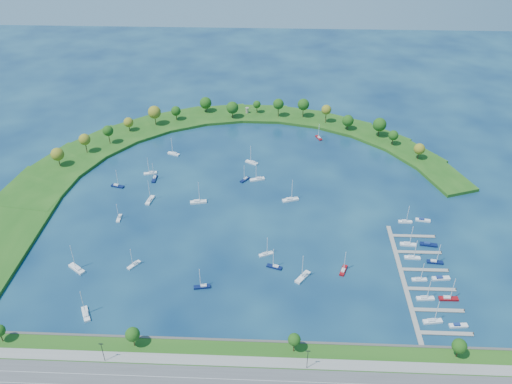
{
  "coord_description": "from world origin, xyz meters",
  "views": [
    {
      "loc": [
        15.67,
        -245.81,
        171.1
      ],
      "look_at": [
        5.0,
        5.0,
        4.0
      ],
      "focal_mm": 36.25,
      "sensor_mm": 36.0,
      "label": 1
    }
  ],
  "objects_px": {
    "moored_boat_7": "(343,270)",
    "moored_boat_16": "(266,254)",
    "moored_boat_6": "(274,266)",
    "docked_boat_7": "(435,261)",
    "moored_boat_8": "(150,200)",
    "moored_boat_13": "(174,153)",
    "moored_boat_19": "(202,286)",
    "docked_boat_8": "(408,244)",
    "harbor_tower": "(247,110)",
    "docked_boat_4": "(419,279)",
    "docked_boat_3": "(448,298)",
    "moored_boat_12": "(134,264)",
    "moored_boat_17": "(303,276)",
    "docked_boat_1": "(458,325)",
    "moored_boat_18": "(77,268)",
    "docked_boat_11": "(423,220)",
    "moored_boat_14": "(257,179)",
    "docked_boat_5": "(441,278)",
    "moored_boat_10": "(252,162)",
    "moored_boat_0": "(86,314)",
    "moored_boat_1": "(290,199)",
    "dock_system": "(418,279)",
    "moored_boat_11": "(117,186)",
    "moored_boat_4": "(150,173)",
    "docked_boat_9": "(428,244)",
    "docked_boat_10": "(405,221)",
    "docked_boat_2": "(425,298)",
    "moored_boat_2": "(154,178)",
    "moored_boat_15": "(319,137)",
    "moored_boat_5": "(245,179)",
    "docked_boat_0": "(433,321)",
    "docked_boat_6": "(412,257)",
    "moored_boat_3": "(198,201)"
  },
  "relations": [
    {
      "from": "moored_boat_7",
      "to": "moored_boat_2",
      "type": "bearing_deg",
      "value": 74.26
    },
    {
      "from": "moored_boat_18",
      "to": "docked_boat_11",
      "type": "xyz_separation_m",
      "value": [
        177.48,
        47.37,
        -0.4
      ]
    },
    {
      "from": "docked_boat_11",
      "to": "moored_boat_16",
      "type": "bearing_deg",
      "value": -149.75
    },
    {
      "from": "moored_boat_14",
      "to": "docked_boat_5",
      "type": "xyz_separation_m",
      "value": [
        90.92,
        -84.7,
        -0.31
      ]
    },
    {
      "from": "moored_boat_11",
      "to": "moored_boat_13",
      "type": "height_order",
      "value": "moored_boat_13"
    },
    {
      "from": "moored_boat_5",
      "to": "moored_boat_18",
      "type": "bearing_deg",
      "value": -4.79
    },
    {
      "from": "moored_boat_2",
      "to": "moored_boat_13",
      "type": "xyz_separation_m",
      "value": [
        6.38,
        31.68,
        0.01
      ]
    },
    {
      "from": "docked_boat_3",
      "to": "docked_boat_6",
      "type": "bearing_deg",
      "value": 109.66
    },
    {
      "from": "moored_boat_17",
      "to": "docked_boat_1",
      "type": "distance_m",
      "value": 71.14
    },
    {
      "from": "moored_boat_0",
      "to": "moored_boat_1",
      "type": "bearing_deg",
      "value": -71.42
    },
    {
      "from": "moored_boat_1",
      "to": "moored_boat_8",
      "type": "bearing_deg",
      "value": 163.41
    },
    {
      "from": "moored_boat_1",
      "to": "moored_boat_16",
      "type": "distance_m",
      "value": 50.65
    },
    {
      "from": "moored_boat_8",
      "to": "docked_boat_7",
      "type": "bearing_deg",
      "value": -97.1
    },
    {
      "from": "moored_boat_17",
      "to": "docked_boat_0",
      "type": "height_order",
      "value": "moored_boat_17"
    },
    {
      "from": "moored_boat_5",
      "to": "docked_boat_7",
      "type": "bearing_deg",
      "value": 91.03
    },
    {
      "from": "docked_boat_6",
      "to": "harbor_tower",
      "type": "bearing_deg",
      "value": 121.59
    },
    {
      "from": "harbor_tower",
      "to": "moored_boat_16",
      "type": "xyz_separation_m",
      "value": [
        18.87,
        -163.49,
        -3.36
      ]
    },
    {
      "from": "harbor_tower",
      "to": "docked_boat_2",
      "type": "height_order",
      "value": "docked_boat_2"
    },
    {
      "from": "moored_boat_19",
      "to": "docked_boat_4",
      "type": "height_order",
      "value": "moored_boat_19"
    },
    {
      "from": "moored_boat_11",
      "to": "docked_boat_3",
      "type": "relative_size",
      "value": 0.93
    },
    {
      "from": "moored_boat_13",
      "to": "moored_boat_15",
      "type": "relative_size",
      "value": 1.13
    },
    {
      "from": "docked_boat_9",
      "to": "docked_boat_10",
      "type": "xyz_separation_m",
      "value": [
        -8.04,
        19.41,
        0.22
      ]
    },
    {
      "from": "docked_boat_8",
      "to": "moored_boat_1",
      "type": "bearing_deg",
      "value": 152.31
    },
    {
      "from": "docked_boat_9",
      "to": "docked_boat_1",
      "type": "bearing_deg",
      "value": -81.53
    },
    {
      "from": "dock_system",
      "to": "moored_boat_11",
      "type": "relative_size",
      "value": 6.93
    },
    {
      "from": "moored_boat_6",
      "to": "docked_boat_7",
      "type": "xyz_separation_m",
      "value": [
        79.4,
        6.92,
        0.01
      ]
    },
    {
      "from": "moored_boat_10",
      "to": "docked_boat_8",
      "type": "xyz_separation_m",
      "value": [
        84.96,
        -80.17,
        -0.01
      ]
    },
    {
      "from": "moored_boat_17",
      "to": "docked_boat_3",
      "type": "bearing_deg",
      "value": 116.01
    },
    {
      "from": "moored_boat_3",
      "to": "moored_boat_7",
      "type": "relative_size",
      "value": 1.2
    },
    {
      "from": "docked_boat_4",
      "to": "docked_boat_7",
      "type": "distance_m",
      "value": 16.63
    },
    {
      "from": "moored_boat_10",
      "to": "moored_boat_14",
      "type": "distance_m",
      "value": 20.87
    },
    {
      "from": "moored_boat_7",
      "to": "docked_boat_4",
      "type": "bearing_deg",
      "value": -77.59
    },
    {
      "from": "moored_boat_17",
      "to": "moored_boat_13",
      "type": "bearing_deg",
      "value": -108.72
    },
    {
      "from": "moored_boat_0",
      "to": "moored_boat_1",
      "type": "height_order",
      "value": "moored_boat_1"
    },
    {
      "from": "moored_boat_2",
      "to": "moored_boat_15",
      "type": "relative_size",
      "value": 1.11
    },
    {
      "from": "moored_boat_19",
      "to": "docked_boat_8",
      "type": "bearing_deg",
      "value": -171.02
    },
    {
      "from": "moored_boat_8",
      "to": "moored_boat_13",
      "type": "relative_size",
      "value": 1.09
    },
    {
      "from": "moored_boat_12",
      "to": "docked_boat_7",
      "type": "xyz_separation_m",
      "value": [
        148.49,
        8.4,
        0.02
      ]
    },
    {
      "from": "moored_boat_12",
      "to": "docked_boat_4",
      "type": "height_order",
      "value": "moored_boat_12"
    },
    {
      "from": "moored_boat_4",
      "to": "moored_boat_8",
      "type": "distance_m",
      "value": 30.66
    },
    {
      "from": "moored_boat_4",
      "to": "docked_boat_11",
      "type": "xyz_separation_m",
      "value": [
        160.65,
        -42.64,
        -0.31
      ]
    },
    {
      "from": "moored_boat_19",
      "to": "docked_boat_8",
      "type": "distance_m",
      "value": 108.4
    },
    {
      "from": "moored_boat_6",
      "to": "docked_boat_8",
      "type": "relative_size",
      "value": 0.92
    },
    {
      "from": "moored_boat_8",
      "to": "docked_boat_3",
      "type": "distance_m",
      "value": 168.91
    },
    {
      "from": "docked_boat_7",
      "to": "docked_boat_5",
      "type": "bearing_deg",
      "value": -84.26
    },
    {
      "from": "docked_boat_1",
      "to": "docked_boat_6",
      "type": "xyz_separation_m",
      "value": [
        -10.46,
        43.85,
        0.3
      ]
    },
    {
      "from": "docked_boat_5",
      "to": "moored_boat_7",
      "type": "bearing_deg",
      "value": 168.97
    },
    {
      "from": "moored_boat_7",
      "to": "docked_boat_2",
      "type": "height_order",
      "value": "docked_boat_2"
    },
    {
      "from": "moored_boat_7",
      "to": "moored_boat_16",
      "type": "height_order",
      "value": "moored_boat_7"
    },
    {
      "from": "moored_boat_12",
      "to": "moored_boat_13",
      "type": "distance_m",
      "value": 111.09
    }
  ]
}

